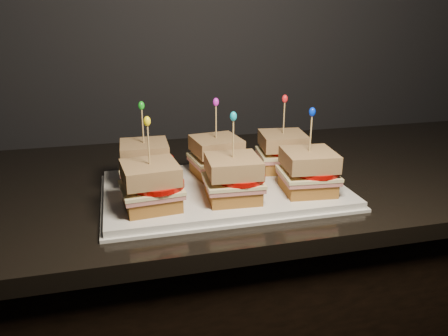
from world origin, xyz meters
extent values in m
cube|color=black|center=(0.10, 1.68, 0.89)|extent=(2.39, 0.66, 0.03)
cube|color=white|center=(0.20, 1.57, 0.92)|extent=(0.47, 0.29, 0.02)
cube|color=white|center=(0.20, 1.57, 0.91)|extent=(0.48, 0.30, 0.01)
cube|color=brown|center=(0.05, 1.64, 0.94)|extent=(0.09, 0.09, 0.03)
cube|color=#BE6D66|center=(0.05, 1.64, 0.95)|extent=(0.10, 0.10, 0.01)
cube|color=beige|center=(0.05, 1.64, 0.96)|extent=(0.11, 0.10, 0.01)
cylinder|color=#AE0A05|center=(0.06, 1.63, 0.97)|extent=(0.09, 0.09, 0.01)
cube|color=brown|center=(0.05, 1.64, 0.99)|extent=(0.10, 0.10, 0.03)
cylinder|color=tan|center=(0.05, 1.64, 1.03)|extent=(0.00, 0.00, 0.09)
ellipsoid|color=#17A71C|center=(0.05, 1.64, 1.08)|extent=(0.01, 0.01, 0.02)
cube|color=brown|center=(0.20, 1.64, 0.94)|extent=(0.10, 0.10, 0.03)
cube|color=#BE6D66|center=(0.20, 1.64, 0.95)|extent=(0.11, 0.11, 0.01)
cube|color=beige|center=(0.20, 1.64, 0.96)|extent=(0.11, 0.11, 0.01)
cylinder|color=#AE0A05|center=(0.21, 1.63, 0.97)|extent=(0.09, 0.09, 0.01)
cube|color=brown|center=(0.20, 1.64, 0.99)|extent=(0.11, 0.11, 0.03)
cylinder|color=tan|center=(0.20, 1.64, 1.03)|extent=(0.00, 0.00, 0.09)
ellipsoid|color=#CD20D0|center=(0.20, 1.64, 1.08)|extent=(0.01, 0.01, 0.02)
cube|color=brown|center=(0.35, 1.64, 0.94)|extent=(0.10, 0.10, 0.03)
cube|color=#BE6D66|center=(0.35, 1.64, 0.95)|extent=(0.11, 0.11, 0.01)
cube|color=beige|center=(0.35, 1.64, 0.96)|extent=(0.11, 0.11, 0.01)
cylinder|color=#AE0A05|center=(0.36, 1.63, 0.97)|extent=(0.09, 0.09, 0.01)
cube|color=brown|center=(0.35, 1.64, 0.99)|extent=(0.10, 0.10, 0.03)
cylinder|color=tan|center=(0.35, 1.64, 1.03)|extent=(0.00, 0.00, 0.09)
ellipsoid|color=red|center=(0.35, 1.64, 1.08)|extent=(0.01, 0.01, 0.02)
cube|color=brown|center=(0.05, 1.50, 0.94)|extent=(0.10, 0.10, 0.03)
cube|color=#BE6D66|center=(0.05, 1.50, 0.95)|extent=(0.11, 0.11, 0.01)
cube|color=beige|center=(0.05, 1.50, 0.96)|extent=(0.11, 0.11, 0.01)
cylinder|color=#AE0A05|center=(0.06, 1.50, 0.97)|extent=(0.09, 0.09, 0.01)
cube|color=brown|center=(0.05, 1.50, 0.99)|extent=(0.10, 0.10, 0.03)
cylinder|color=tan|center=(0.05, 1.50, 1.03)|extent=(0.00, 0.00, 0.09)
ellipsoid|color=yellow|center=(0.05, 1.50, 1.08)|extent=(0.01, 0.01, 0.02)
cube|color=brown|center=(0.20, 1.50, 0.94)|extent=(0.10, 0.10, 0.03)
cube|color=#BE6D66|center=(0.20, 1.50, 0.95)|extent=(0.11, 0.10, 0.01)
cube|color=beige|center=(0.20, 1.50, 0.96)|extent=(0.11, 0.10, 0.01)
cylinder|color=#AE0A05|center=(0.21, 1.50, 0.97)|extent=(0.09, 0.09, 0.01)
cube|color=brown|center=(0.20, 1.50, 0.99)|extent=(0.10, 0.10, 0.03)
cylinder|color=tan|center=(0.20, 1.50, 1.03)|extent=(0.00, 0.00, 0.09)
ellipsoid|color=#11A8C1|center=(0.20, 1.50, 1.08)|extent=(0.01, 0.01, 0.02)
cube|color=brown|center=(0.35, 1.50, 0.94)|extent=(0.10, 0.10, 0.03)
cube|color=#BE6D66|center=(0.35, 1.50, 0.95)|extent=(0.11, 0.11, 0.01)
cube|color=beige|center=(0.35, 1.50, 0.96)|extent=(0.11, 0.11, 0.01)
cylinder|color=#AE0A05|center=(0.36, 1.50, 0.97)|extent=(0.09, 0.09, 0.01)
cube|color=brown|center=(0.35, 1.50, 0.99)|extent=(0.10, 0.10, 0.03)
cylinder|color=tan|center=(0.35, 1.50, 1.03)|extent=(0.00, 0.00, 0.09)
ellipsoid|color=#042BDE|center=(0.35, 1.50, 1.08)|extent=(0.01, 0.01, 0.02)
camera|label=1|loc=(0.00, 0.79, 1.25)|focal=35.00mm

